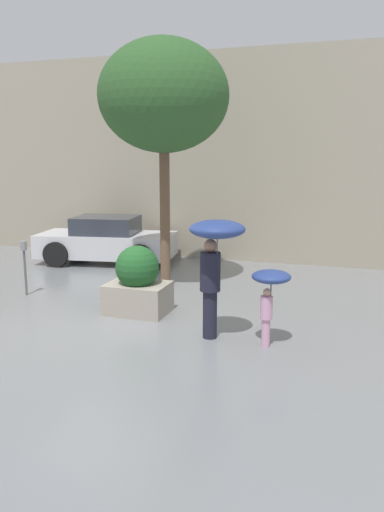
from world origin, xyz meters
The scene contains 8 objects.
ground_plane centered at (0.00, 0.00, 0.00)m, with size 40.00×40.00×0.00m, color slate.
building_facade centered at (0.00, 6.50, 3.00)m, with size 18.00×0.30×6.00m.
planter_box centered at (0.39, 0.81, 0.61)m, with size 1.20×0.88×1.35m.
person_adult centered at (2.21, -0.14, 1.55)m, with size 0.92×0.92×2.04m.
person_child centered at (3.14, -0.15, 1.01)m, with size 0.63×0.63×1.26m.
parked_car_near centered at (-2.44, 4.96, 0.63)m, with size 4.11×2.34×1.35m.
street_tree centered at (0.15, 2.96, 4.35)m, with size 2.94×2.94×5.62m.
parking_meter centered at (-2.52, 1.22, 0.88)m, with size 0.14×0.14×1.22m.
Camera 1 is at (4.33, -7.90, 3.04)m, focal length 35.00 mm.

